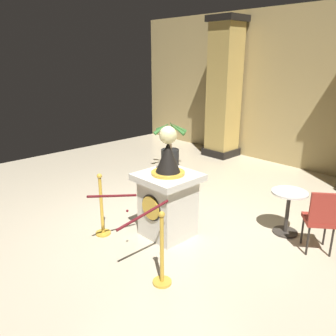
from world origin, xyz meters
TOP-DOWN VIEW (x-y plane):
  - ground_plane at (0.00, 0.00)m, footprint 10.90×10.90m
  - back_wall at (0.00, 4.63)m, footprint 10.90×0.16m
  - pedestal_clock at (0.36, -0.19)m, footprint 0.85×0.85m
  - stanchion_near at (-0.36, -0.94)m, footprint 0.24×0.24m
  - stanchion_far at (1.20, -1.10)m, footprint 0.24×0.24m
  - velvet_rope at (0.42, -1.02)m, footprint 0.90×0.87m
  - column_left at (-1.92, 4.10)m, footprint 0.84×0.84m
  - potted_palm_left at (-2.04, 2.17)m, footprint 0.87×0.79m
  - cafe_table at (1.63, 1.20)m, footprint 0.56×0.56m
  - cafe_chair_red at (2.23, 1.00)m, footprint 0.56×0.56m

SIDE VIEW (x-z plane):
  - ground_plane at x=0.00m, z-range 0.00..0.00m
  - stanchion_far at x=1.20m, z-range -0.15..0.84m
  - stanchion_near at x=-0.36m, z-range -0.15..0.87m
  - potted_palm_left at x=-2.04m, z-range -0.20..1.04m
  - cafe_table at x=1.63m, z-range 0.10..0.82m
  - cafe_chair_red at x=2.23m, z-range 0.09..1.05m
  - pedestal_clock at x=0.36m, z-range -0.22..1.53m
  - velvet_rope at x=0.42m, z-range 0.68..0.90m
  - column_left at x=-1.92m, z-range -0.01..3.70m
  - back_wall at x=0.00m, z-range 0.00..3.87m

